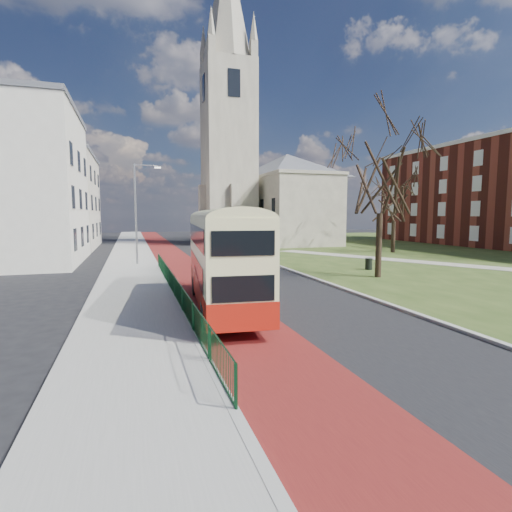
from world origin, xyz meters
name	(u,v)px	position (x,y,z in m)	size (l,w,h in m)	color
ground	(256,313)	(0.00, 0.00, 0.00)	(160.00, 160.00, 0.00)	black
road_carriageway	(206,260)	(1.50, 20.00, 0.01)	(9.00, 120.00, 0.01)	black
bus_lane	(176,261)	(-1.20, 20.00, 0.01)	(3.40, 120.00, 0.01)	#591414
pavement_west	(131,262)	(-5.00, 20.00, 0.06)	(4.00, 120.00, 0.12)	gray
kerb_west	(155,261)	(-3.00, 20.00, 0.07)	(0.25, 120.00, 0.13)	#999993
kerb_east	(248,255)	(6.10, 22.00, 0.07)	(0.25, 80.00, 0.13)	#999993
grass_green	(416,250)	(26.00, 22.00, 0.02)	(40.00, 80.00, 0.04)	#2D4217
footpath	(456,265)	(20.00, 10.00, 0.06)	(2.20, 36.00, 0.03)	#9E998C
pedestrian_railing	(175,287)	(-2.95, 4.00, 0.55)	(0.07, 24.00, 1.12)	#0B3419
gothic_church	(261,149)	(12.56, 38.00, 13.13)	(16.38, 18.00, 40.00)	gray
street_block_near	(14,185)	(-14.00, 22.00, 6.51)	(10.30, 14.30, 13.00)	beige
street_block_far	(51,201)	(-14.00, 38.00, 5.76)	(10.30, 16.30, 11.50)	#B5AD99
streetlamp	(138,208)	(-4.35, 18.00, 4.59)	(2.13, 0.18, 8.00)	gray
bus	(223,255)	(-1.16, 1.06, 2.39)	(3.27, 10.18, 4.18)	#A21A0E
winter_tree_near	(381,162)	(10.40, 6.59, 7.44)	(8.32, 8.32, 10.68)	black
winter_tree_far	(395,197)	(21.93, 20.76, 5.98)	(5.83, 5.83, 8.58)	black
litter_bin	(369,264)	(11.84, 9.86, 0.49)	(0.68, 0.68, 0.88)	black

